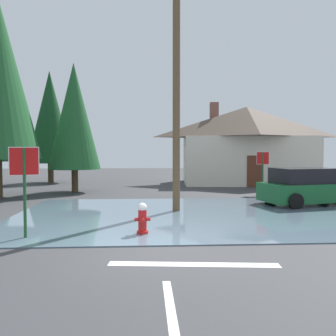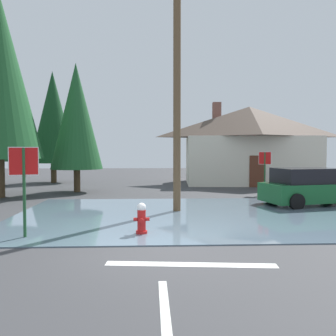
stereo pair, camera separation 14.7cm
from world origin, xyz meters
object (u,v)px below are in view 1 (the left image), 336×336
at_px(parked_car, 309,187).
at_px(pine_tree_far_center, 50,117).
at_px(fire_hydrant, 142,219).
at_px(utility_pole, 176,77).
at_px(pine_tree_mid_left, 74,116).
at_px(stop_sign_far, 263,164).
at_px(house, 246,144).
at_px(stop_sign_near, 24,173).

height_order(parked_car, pine_tree_far_center, pine_tree_far_center).
relative_size(fire_hydrant, utility_pole, 0.09).
height_order(parked_car, pine_tree_mid_left, pine_tree_mid_left).
xyz_separation_m(stop_sign_far, pine_tree_mid_left, (-10.14, 1.57, 2.62)).
distance_m(stop_sign_far, pine_tree_far_center, 15.46).
bearing_deg(stop_sign_far, parked_car, -79.30).
distance_m(house, parked_car, 10.46).
distance_m(utility_pole, stop_sign_far, 8.04).
relative_size(stop_sign_near, fire_hydrant, 2.75).
bearing_deg(house, parked_car, -90.72).
relative_size(stop_sign_near, parked_car, 0.54).
distance_m(fire_hydrant, parked_car, 8.64).
bearing_deg(fire_hydrant, house, 65.08).
bearing_deg(pine_tree_mid_left, fire_hydrant, -69.75).
xyz_separation_m(stop_sign_near, utility_pole, (4.27, 4.01, 3.33)).
bearing_deg(pine_tree_mid_left, stop_sign_near, -85.52).
distance_m(fire_hydrant, house, 17.07).
bearing_deg(utility_pole, fire_hydrant, -108.31).
bearing_deg(parked_car, pine_tree_far_center, 140.02).
bearing_deg(pine_tree_far_center, parked_car, -39.98).
xyz_separation_m(stop_sign_near, pine_tree_mid_left, (-0.85, 10.83, 2.50)).
bearing_deg(house, pine_tree_mid_left, -156.47).
xyz_separation_m(stop_sign_near, house, (10.16, 15.62, 1.09)).
distance_m(stop_sign_near, pine_tree_mid_left, 11.15).
relative_size(fire_hydrant, pine_tree_mid_left, 0.12).
bearing_deg(utility_pole, pine_tree_far_center, 121.87).
distance_m(utility_pole, parked_car, 7.31).
distance_m(stop_sign_near, pine_tree_far_center, 17.60).
height_order(stop_sign_far, parked_car, stop_sign_far).
xyz_separation_m(utility_pole, stop_sign_far, (5.02, 5.25, -3.45)).
relative_size(fire_hydrant, pine_tree_far_center, 0.11).
height_order(utility_pole, parked_car, utility_pole).
relative_size(fire_hydrant, stop_sign_far, 0.39).
distance_m(stop_sign_near, house, 18.67).
xyz_separation_m(parked_car, pine_tree_mid_left, (-10.88, 5.46, 3.46)).
bearing_deg(fire_hydrant, utility_pole, 71.69).
relative_size(stop_sign_far, house, 0.23).
relative_size(utility_pole, parked_car, 2.18).
bearing_deg(parked_car, stop_sign_far, 100.70).
bearing_deg(pine_tree_far_center, stop_sign_near, -77.48).
xyz_separation_m(utility_pole, house, (5.89, 11.61, -2.24)).
relative_size(pine_tree_mid_left, pine_tree_far_center, 0.89).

